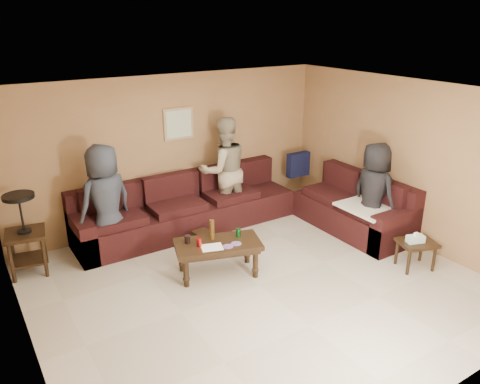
{
  "coord_description": "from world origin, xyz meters",
  "views": [
    {
      "loc": [
        -3.09,
        -4.39,
        3.35
      ],
      "look_at": [
        0.25,
        0.85,
        1.0
      ],
      "focal_mm": 35.0,
      "sensor_mm": 36.0,
      "label": 1
    }
  ],
  "objects_px": {
    "sectional_sofa": "(247,212)",
    "person_right": "(373,193)",
    "person_middle": "(224,170)",
    "coffee_table": "(218,247)",
    "end_table_left": "(25,233)",
    "person_left": "(106,202)",
    "side_table_right": "(416,245)",
    "waste_bin": "(202,240)"
  },
  "relations": [
    {
      "from": "sectional_sofa",
      "to": "person_right",
      "type": "height_order",
      "value": "person_right"
    },
    {
      "from": "person_middle",
      "to": "coffee_table",
      "type": "bearing_deg",
      "value": 63.63
    },
    {
      "from": "end_table_left",
      "to": "person_left",
      "type": "xyz_separation_m",
      "value": [
        1.1,
        -0.1,
        0.24
      ]
    },
    {
      "from": "person_middle",
      "to": "side_table_right",
      "type": "bearing_deg",
      "value": 123.3
    },
    {
      "from": "end_table_left",
      "to": "coffee_table",
      "type": "bearing_deg",
      "value": -33.37
    },
    {
      "from": "sectional_sofa",
      "to": "end_table_left",
      "type": "distance_m",
      "value": 3.34
    },
    {
      "from": "side_table_right",
      "to": "person_middle",
      "type": "height_order",
      "value": "person_middle"
    },
    {
      "from": "person_left",
      "to": "person_middle",
      "type": "bearing_deg",
      "value": 168.6
    },
    {
      "from": "sectional_sofa",
      "to": "end_table_left",
      "type": "xyz_separation_m",
      "value": [
        -3.29,
        0.46,
        0.28
      ]
    },
    {
      "from": "end_table_left",
      "to": "person_right",
      "type": "distance_m",
      "value": 5.07
    },
    {
      "from": "person_right",
      "to": "person_middle",
      "type": "bearing_deg",
      "value": 37.78
    },
    {
      "from": "end_table_left",
      "to": "person_right",
      "type": "xyz_separation_m",
      "value": [
        4.74,
        -1.8,
        0.19
      ]
    },
    {
      "from": "coffee_table",
      "to": "side_table_right",
      "type": "distance_m",
      "value": 2.77
    },
    {
      "from": "sectional_sofa",
      "to": "coffee_table",
      "type": "height_order",
      "value": "sectional_sofa"
    },
    {
      "from": "coffee_table",
      "to": "end_table_left",
      "type": "distance_m",
      "value": 2.61
    },
    {
      "from": "sectional_sofa",
      "to": "side_table_right",
      "type": "height_order",
      "value": "sectional_sofa"
    },
    {
      "from": "side_table_right",
      "to": "sectional_sofa",
      "type": "bearing_deg",
      "value": 119.4
    },
    {
      "from": "person_middle",
      "to": "person_right",
      "type": "xyz_separation_m",
      "value": [
        1.55,
        -1.9,
        -0.11
      ]
    },
    {
      "from": "sectional_sofa",
      "to": "end_table_left",
      "type": "relative_size",
      "value": 4.02
    },
    {
      "from": "sectional_sofa",
      "to": "coffee_table",
      "type": "distance_m",
      "value": 1.48
    },
    {
      "from": "side_table_right",
      "to": "person_right",
      "type": "distance_m",
      "value": 1.07
    },
    {
      "from": "end_table_left",
      "to": "sectional_sofa",
      "type": "bearing_deg",
      "value": -8.0
    },
    {
      "from": "end_table_left",
      "to": "waste_bin",
      "type": "height_order",
      "value": "end_table_left"
    },
    {
      "from": "coffee_table",
      "to": "waste_bin",
      "type": "xyz_separation_m",
      "value": [
        0.17,
        0.76,
        -0.26
      ]
    },
    {
      "from": "end_table_left",
      "to": "side_table_right",
      "type": "relative_size",
      "value": 1.93
    },
    {
      "from": "side_table_right",
      "to": "person_right",
      "type": "relative_size",
      "value": 0.38
    },
    {
      "from": "waste_bin",
      "to": "person_left",
      "type": "bearing_deg",
      "value": 155.28
    },
    {
      "from": "waste_bin",
      "to": "coffee_table",
      "type": "bearing_deg",
      "value": -102.38
    },
    {
      "from": "waste_bin",
      "to": "person_middle",
      "type": "bearing_deg",
      "value": 42.29
    },
    {
      "from": "sectional_sofa",
      "to": "person_middle",
      "type": "height_order",
      "value": "person_middle"
    },
    {
      "from": "side_table_right",
      "to": "person_middle",
      "type": "distance_m",
      "value": 3.24
    },
    {
      "from": "sectional_sofa",
      "to": "person_middle",
      "type": "relative_size",
      "value": 2.56
    },
    {
      "from": "person_left",
      "to": "waste_bin",
      "type": "bearing_deg",
      "value": 138.45
    },
    {
      "from": "side_table_right",
      "to": "person_left",
      "type": "distance_m",
      "value": 4.42
    },
    {
      "from": "sectional_sofa",
      "to": "person_right",
      "type": "distance_m",
      "value": 2.03
    },
    {
      "from": "waste_bin",
      "to": "sectional_sofa",
      "type": "bearing_deg",
      "value": 12.5
    },
    {
      "from": "side_table_right",
      "to": "waste_bin",
      "type": "height_order",
      "value": "side_table_right"
    },
    {
      "from": "coffee_table",
      "to": "person_left",
      "type": "xyz_separation_m",
      "value": [
        -1.07,
        1.33,
        0.44
      ]
    },
    {
      "from": "sectional_sofa",
      "to": "side_table_right",
      "type": "bearing_deg",
      "value": -60.6
    },
    {
      "from": "end_table_left",
      "to": "person_left",
      "type": "distance_m",
      "value": 1.13
    },
    {
      "from": "sectional_sofa",
      "to": "waste_bin",
      "type": "height_order",
      "value": "sectional_sofa"
    },
    {
      "from": "person_middle",
      "to": "end_table_left",
      "type": "bearing_deg",
      "value": 8.84
    }
  ]
}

